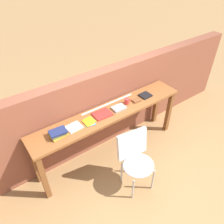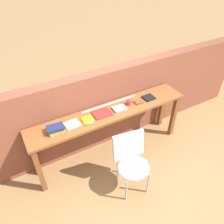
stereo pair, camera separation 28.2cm
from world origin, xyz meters
name	(u,v)px [view 1 (the left image)]	position (x,y,z in m)	size (l,w,h in m)	color
ground_plane	(121,163)	(0.00, 0.00, 0.00)	(40.00, 40.00, 0.00)	#9E7547
brick_wall_back	(98,110)	(0.00, 0.64, 0.69)	(6.00, 0.20, 1.37)	brown
sideboard	(110,119)	(0.00, 0.30, 0.74)	(2.50, 0.44, 0.88)	brown
chair_white_moulded	(136,158)	(-0.05, -0.38, 0.53)	(0.50, 0.51, 0.89)	silver
book_stack_leftmost	(58,133)	(-0.84, 0.28, 0.92)	(0.23, 0.18, 0.08)	gold
magazine_cycling	(74,127)	(-0.60, 0.30, 0.89)	(0.20, 0.17, 0.01)	white
pamphlet_pile_colourful	(89,122)	(-0.38, 0.27, 0.89)	(0.17, 0.21, 0.01)	#E5334C
book_open_centre	(102,114)	(-0.13, 0.31, 0.89)	(0.26, 0.21, 0.02)	red
book_grey_hardcover	(119,108)	(0.14, 0.28, 0.90)	(0.20, 0.15, 0.03)	#9E9EA3
mug	(127,101)	(0.33, 0.31, 0.92)	(0.11, 0.08, 0.09)	red
leather_journal_brown	(136,100)	(0.49, 0.28, 0.89)	(0.13, 0.10, 0.02)	brown
book_repair_rightmost	(145,95)	(0.70, 0.30, 0.89)	(0.18, 0.16, 0.02)	black
ruler_metal_back_edge	(108,104)	(0.08, 0.47, 0.88)	(0.94, 0.03, 0.00)	silver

